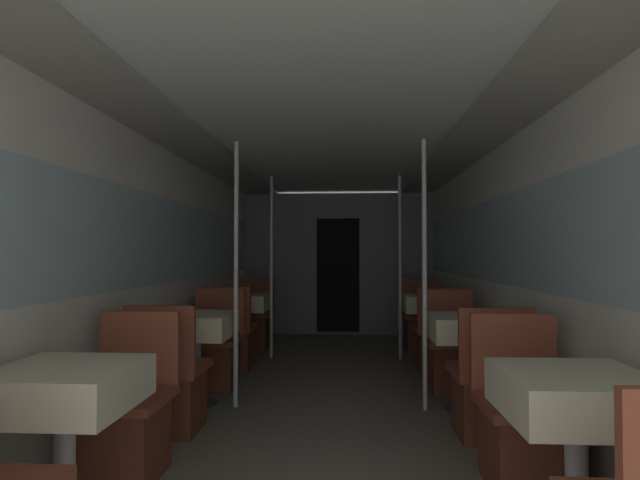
% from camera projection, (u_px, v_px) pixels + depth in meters
% --- Properties ---
extents(wall_left, '(0.05, 8.32, 2.11)m').
position_uv_depth(wall_left, '(164.00, 267.00, 4.29)').
color(wall_left, silver).
rests_on(wall_left, ground_plane).
extents(wall_right, '(0.05, 8.32, 2.11)m').
position_uv_depth(wall_right, '(503.00, 267.00, 4.13)').
color(wall_right, silver).
rests_on(wall_right, ground_plane).
extents(ceiling_panel, '(2.88, 8.32, 0.07)m').
position_uv_depth(ceiling_panel, '(330.00, 143.00, 4.24)').
color(ceiling_panel, silver).
rests_on(ceiling_panel, wall_left).
extents(bulkhead_far, '(2.82, 0.09, 2.11)m').
position_uv_depth(bulkhead_far, '(338.00, 264.00, 7.49)').
color(bulkhead_far, slate).
rests_on(bulkhead_far, ground_plane).
extents(dining_table_left_0, '(0.57, 0.57, 0.73)m').
position_uv_depth(dining_table_left_0, '(65.00, 395.00, 2.15)').
color(dining_table_left_0, '#4C4C51').
rests_on(dining_table_left_0, ground_plane).
extents(chair_left_far_0, '(0.47, 0.47, 0.88)m').
position_uv_depth(chair_left_far_0, '(124.00, 426.00, 2.71)').
color(chair_left_far_0, brown).
rests_on(chair_left_far_0, ground_plane).
extents(dining_table_left_1, '(0.57, 0.57, 0.73)m').
position_uv_depth(dining_table_left_1, '(196.00, 329.00, 3.99)').
color(dining_table_left_1, '#4C4C51').
rests_on(dining_table_left_1, ground_plane).
extents(chair_left_near_1, '(0.47, 0.47, 0.88)m').
position_uv_depth(chair_left_near_1, '(170.00, 391.00, 3.40)').
color(chair_left_near_1, brown).
rests_on(chair_left_near_1, ground_plane).
extents(chair_left_far_1, '(0.47, 0.47, 0.88)m').
position_uv_depth(chair_left_far_1, '(215.00, 356.00, 4.55)').
color(chair_left_far_1, brown).
rests_on(chair_left_far_1, ground_plane).
extents(support_pole_left_1, '(0.04, 0.04, 2.11)m').
position_uv_depth(support_pole_left_1, '(236.00, 273.00, 3.98)').
color(support_pole_left_1, silver).
rests_on(support_pole_left_1, ground_plane).
extents(dining_table_left_2, '(0.57, 0.57, 0.73)m').
position_uv_depth(dining_table_left_2, '(244.00, 305.00, 5.83)').
color(dining_table_left_2, '#4C4C51').
rests_on(dining_table_left_2, ground_plane).
extents(chair_left_near_2, '(0.47, 0.47, 0.88)m').
position_uv_depth(chair_left_near_2, '(232.00, 342.00, 5.24)').
color(chair_left_near_2, brown).
rests_on(chair_left_near_2, ground_plane).
extents(chair_left_far_2, '(0.47, 0.47, 0.88)m').
position_uv_depth(chair_left_far_2, '(253.00, 326.00, 6.39)').
color(chair_left_far_2, brown).
rests_on(chair_left_far_2, ground_plane).
extents(support_pole_left_2, '(0.04, 0.04, 2.11)m').
position_uv_depth(support_pole_left_2, '(271.00, 267.00, 5.82)').
color(support_pole_left_2, silver).
rests_on(support_pole_left_2, ground_plane).
extents(dining_table_right_0, '(0.57, 0.57, 0.73)m').
position_uv_depth(dining_table_right_0, '(576.00, 404.00, 2.03)').
color(dining_table_right_0, '#4C4C51').
rests_on(dining_table_right_0, ground_plane).
extents(chair_right_far_0, '(0.47, 0.47, 0.88)m').
position_uv_depth(chair_right_far_0, '(526.00, 434.00, 2.60)').
color(chair_right_far_0, brown).
rests_on(chair_right_far_0, ground_plane).
extents(dining_table_right_1, '(0.57, 0.57, 0.73)m').
position_uv_depth(dining_table_right_1, '(467.00, 332.00, 3.87)').
color(dining_table_right_1, '#4C4C51').
rests_on(dining_table_right_1, ground_plane).
extents(chair_right_near_1, '(0.47, 0.47, 0.88)m').
position_uv_depth(chair_right_near_1, '(489.00, 396.00, 3.28)').
color(chair_right_near_1, brown).
rests_on(chair_right_near_1, ground_plane).
extents(chair_right_far_1, '(0.47, 0.47, 0.88)m').
position_uv_depth(chair_right_far_1, '(452.00, 359.00, 4.44)').
color(chair_right_far_1, brown).
rests_on(chair_right_far_1, ground_plane).
extents(support_pole_right_1, '(0.04, 0.04, 2.11)m').
position_uv_depth(support_pole_right_1, '(425.00, 274.00, 3.90)').
color(support_pole_right_1, silver).
rests_on(support_pole_right_1, ground_plane).
extents(dining_table_right_2, '(0.57, 0.57, 0.73)m').
position_uv_depth(dining_table_right_2, '(429.00, 306.00, 5.71)').
color(dining_table_right_2, '#4C4C51').
rests_on(dining_table_right_2, ground_plane).
extents(chair_right_near_2, '(0.47, 0.47, 0.88)m').
position_uv_depth(chair_right_near_2, '(438.00, 345.00, 5.12)').
color(chair_right_near_2, brown).
rests_on(chair_right_near_2, ground_plane).
extents(chair_right_far_2, '(0.47, 0.47, 0.88)m').
position_uv_depth(chair_right_far_2, '(421.00, 328.00, 6.27)').
color(chair_right_far_2, brown).
rests_on(chair_right_far_2, ground_plane).
extents(support_pole_right_2, '(0.04, 0.04, 2.11)m').
position_uv_depth(support_pole_right_2, '(400.00, 267.00, 5.74)').
color(support_pole_right_2, silver).
rests_on(support_pole_right_2, ground_plane).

